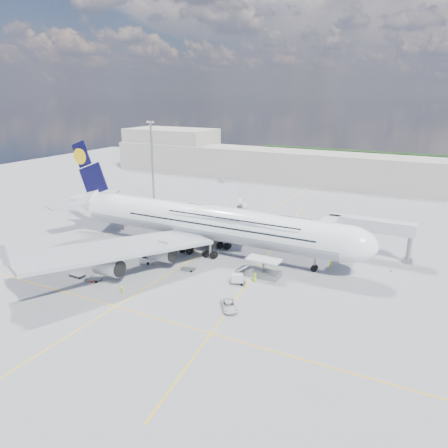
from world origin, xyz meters
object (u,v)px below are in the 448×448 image
at_px(baggage_tug, 146,260).
at_px(crew_van, 255,278).
at_px(dolly_nose_near, 237,279).
at_px(cone_tail, 123,228).
at_px(light_mast, 152,159).
at_px(crew_loader, 236,275).
at_px(jet_bridge, 353,227).
at_px(cone_wing_right_inner, 149,256).
at_px(dolly_row_c, 77,274).
at_px(dolly_back, 118,253).
at_px(crew_wing, 142,257).
at_px(catering_truck_inner, 184,219).
at_px(catering_truck_outer, 236,204).
at_px(crew_tug, 122,290).
at_px(crew_nose, 331,263).
at_px(cone_wing_right_outer, 92,281).
at_px(service_van, 229,306).
at_px(dolly_nose_far, 188,269).
at_px(cone_nose, 391,271).
at_px(dolly_row_b, 93,279).
at_px(airliner, 206,222).
at_px(cone_wing_left_outer, 217,210).
at_px(cargo_loader, 262,270).
at_px(dolly_row_a, 92,251).
at_px(cone_wing_left_inner, 177,234).

relative_size(baggage_tug, crew_van, 1.56).
distance_m(dolly_nose_near, cone_tail, 44.13).
distance_m(light_mast, crew_loader, 70.97).
distance_m(jet_bridge, cone_wing_right_inner, 44.12).
relative_size(dolly_row_c, crew_van, 1.72).
distance_m(dolly_back, dolly_nose_near, 28.90).
relative_size(jet_bridge, crew_wing, 11.91).
relative_size(catering_truck_inner, catering_truck_outer, 1.12).
distance_m(baggage_tug, crew_tug, 14.62).
bearing_deg(cone_wing_right_inner, light_mast, 125.14).
distance_m(catering_truck_outer, crew_nose, 49.04).
bearing_deg(dolly_row_c, cone_wing_right_outer, -10.05).
xyz_separation_m(service_van, cone_wing_right_outer, (-27.56, -2.53, -0.37)).
bearing_deg(dolly_nose_far, dolly_row_c, -156.81).
distance_m(catering_truck_outer, cone_nose, 56.27).
bearing_deg(cone_nose, dolly_row_b, -148.13).
bearing_deg(crew_tug, dolly_nose_far, 76.62).
height_order(airliner, catering_truck_outer, airliner).
bearing_deg(cone_wing_left_outer, crew_van, -53.59).
bearing_deg(crew_wing, crew_nose, -40.99).
distance_m(dolly_row_b, cone_nose, 58.11).
relative_size(catering_truck_inner, cone_nose, 15.14).
bearing_deg(crew_van, dolly_nose_far, 89.11).
xyz_separation_m(cargo_loader, light_mast, (-56.82, 42.11, 11.95)).
bearing_deg(crew_tug, cone_wing_right_inner, 116.43).
distance_m(light_mast, crew_wing, 56.89).
relative_size(baggage_tug, catering_truck_outer, 0.43).
distance_m(crew_wing, cone_tail, 23.43).
bearing_deg(service_van, dolly_nose_near, 72.06).
height_order(service_van, cone_wing_right_inner, service_van).
xyz_separation_m(crew_loader, crew_tug, (-14.90, -15.11, -0.15)).
bearing_deg(dolly_row_a, cone_wing_right_outer, -54.12).
bearing_deg(cone_wing_right_outer, dolly_nose_far, 45.95).
distance_m(jet_bridge, catering_truck_outer, 46.83).
distance_m(crew_van, cone_wing_right_inner, 25.58).
xyz_separation_m(dolly_row_c, service_van, (32.29, 1.62, 0.32)).
xyz_separation_m(catering_truck_inner, cone_wing_right_outer, (3.87, -38.05, -1.65)).
xyz_separation_m(cone_nose, cone_wing_left_inner, (-50.66, -0.27, 0.03)).
distance_m(light_mast, crew_van, 73.48).
xyz_separation_m(crew_wing, cone_nose, (47.77, 17.93, -0.56)).
bearing_deg(service_van, jet_bridge, 32.94).
xyz_separation_m(cone_wing_left_outer, cone_wing_right_inner, (5.12, -40.48, 0.01)).
distance_m(baggage_tug, cone_tail, 25.51).
xyz_separation_m(dolly_row_a, dolly_back, (5.67, 2.15, -0.08)).
bearing_deg(airliner, crew_nose, 7.25).
relative_size(crew_wing, cone_wing_left_inner, 2.92).
relative_size(dolly_nose_far, crew_nose, 1.56).
bearing_deg(jet_bridge, cone_wing_left_inner, -173.97).
relative_size(airliner, crew_wing, 50.13).
relative_size(dolly_back, cone_wing_left_inner, 5.16).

